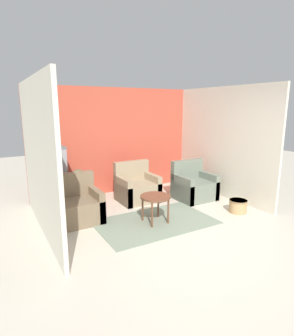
% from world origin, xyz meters
% --- Properties ---
extents(ground_plane, '(20.00, 20.00, 0.00)m').
position_xyz_m(ground_plane, '(0.00, 0.00, 0.00)').
color(ground_plane, beige).
rests_on(ground_plane, ground).
extents(wall_back_accent, '(4.20, 0.06, 2.59)m').
position_xyz_m(wall_back_accent, '(0.00, 3.14, 1.29)').
color(wall_back_accent, '#C64C38').
rests_on(wall_back_accent, ground_plane).
extents(wall_left, '(0.06, 3.11, 2.59)m').
position_xyz_m(wall_left, '(-2.07, 1.56, 1.29)').
color(wall_left, beige).
rests_on(wall_left, ground_plane).
extents(wall_right, '(0.06, 3.11, 2.59)m').
position_xyz_m(wall_right, '(2.07, 1.56, 1.29)').
color(wall_right, beige).
rests_on(wall_right, ground_plane).
extents(area_rug, '(2.17, 1.35, 0.01)m').
position_xyz_m(area_rug, '(-0.19, 0.91, 0.01)').
color(area_rug, gray).
rests_on(area_rug, ground_plane).
extents(coffee_table, '(0.56, 0.56, 0.53)m').
position_xyz_m(coffee_table, '(-0.19, 0.91, 0.46)').
color(coffee_table, brown).
rests_on(coffee_table, ground_plane).
extents(armchair_left, '(0.86, 0.76, 0.89)m').
position_xyz_m(armchair_left, '(-1.45, 1.70, 0.29)').
color(armchair_left, '#7A664C').
rests_on(armchair_left, ground_plane).
extents(armchair_right, '(0.86, 0.76, 0.89)m').
position_xyz_m(armchair_right, '(1.33, 1.66, 0.29)').
color(armchair_right, slate).
rests_on(armchair_right, ground_plane).
extents(armchair_middle, '(0.86, 0.76, 0.89)m').
position_xyz_m(armchair_middle, '(0.10, 2.20, 0.29)').
color(armchair_middle, '#9E896B').
rests_on(armchair_middle, ground_plane).
extents(birdcage, '(0.48, 0.48, 1.32)m').
position_xyz_m(birdcage, '(-1.61, 2.67, 0.65)').
color(birdcage, slate).
rests_on(birdcage, ground_plane).
extents(parrot, '(0.14, 0.25, 0.30)m').
position_xyz_m(parrot, '(-1.61, 2.67, 1.46)').
color(parrot, green).
rests_on(parrot, birdcage).
extents(potted_plant, '(0.38, 0.34, 0.76)m').
position_xyz_m(potted_plant, '(-1.08, 2.78, 0.46)').
color(potted_plant, beige).
rests_on(potted_plant, ground_plane).
extents(wicker_basket, '(0.37, 0.37, 0.26)m').
position_xyz_m(wicker_basket, '(1.56, 0.51, 0.14)').
color(wicker_basket, tan).
rests_on(wicker_basket, ground_plane).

